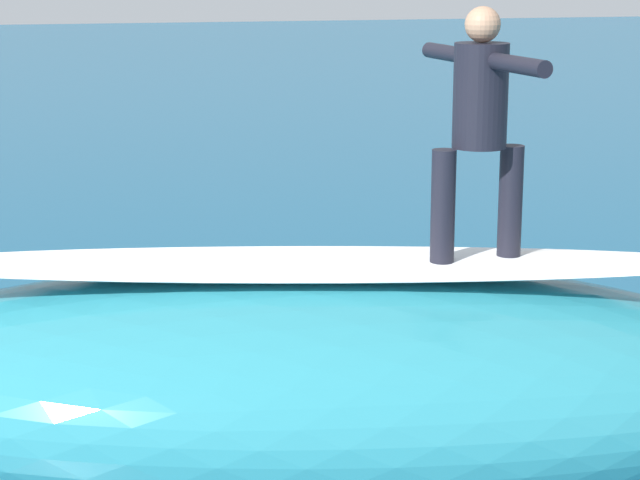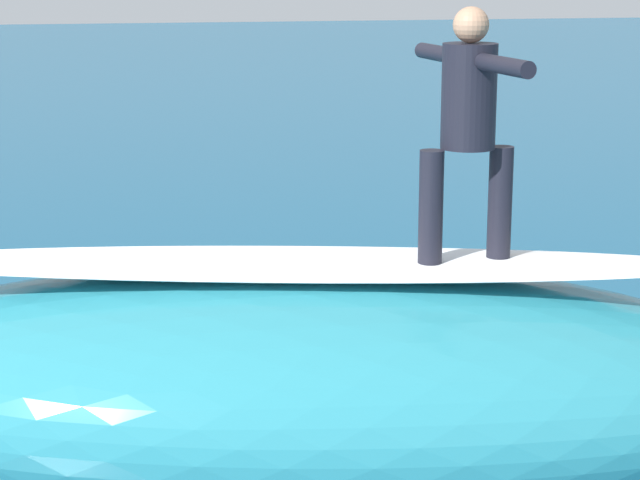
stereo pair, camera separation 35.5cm
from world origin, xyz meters
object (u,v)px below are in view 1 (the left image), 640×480
Objects in this scene: surfboard_riding at (475,264)px; surfer_riding at (480,115)px; surfer_paddling at (227,289)px; surfboard_paddling at (223,307)px.

surfer_riding reaches higher than surfboard_riding.
surfer_riding is 1.15× the size of surfer_paddling.
surfer_riding is 5.79m from surfboard_paddling.
surfer_riding is (-0.00, 0.00, 1.03)m from surfboard_riding.
surfboard_riding is 0.92× the size of surfboard_paddling.
surfer_riding reaches higher than surfboard_paddling.
surfer_paddling is at bearing -180.00° from surfboard_paddling.
surfboard_riding is 1.03m from surfer_riding.
surfboard_riding reaches higher than surfboard_paddling.
surfboard_paddling is 0.21m from surfer_paddling.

